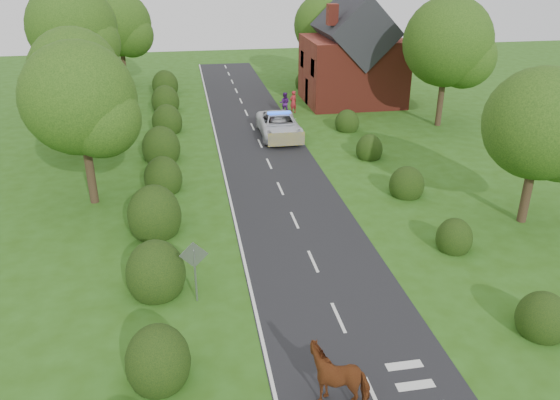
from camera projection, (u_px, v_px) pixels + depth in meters
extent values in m
plane|color=#2C5512|center=(338.00, 318.00, 19.76)|extent=(120.00, 120.00, 0.00)
cube|color=black|center=(272.00, 170.00, 33.19)|extent=(6.00, 70.00, 0.02)
cube|color=white|center=(375.00, 398.00, 16.17)|extent=(0.12, 1.80, 0.01)
cube|color=white|center=(338.00, 317.00, 19.75)|extent=(0.12, 1.80, 0.01)
cube|color=white|center=(313.00, 261.00, 23.33)|extent=(0.12, 1.80, 0.01)
cube|color=white|center=(295.00, 220.00, 26.92)|extent=(0.12, 1.80, 0.01)
cube|color=white|center=(280.00, 188.00, 30.50)|extent=(0.12, 1.80, 0.01)
cube|color=white|center=(269.00, 164.00, 34.08)|extent=(0.12, 1.80, 0.01)
cube|color=white|center=(260.00, 143.00, 37.67)|extent=(0.12, 1.80, 0.01)
cube|color=white|center=(253.00, 127.00, 41.25)|extent=(0.12, 1.80, 0.01)
cube|color=white|center=(246.00, 113.00, 44.83)|extent=(0.12, 1.80, 0.01)
cube|color=white|center=(241.00, 101.00, 48.41)|extent=(0.12, 1.80, 0.01)
cube|color=white|center=(236.00, 91.00, 52.00)|extent=(0.12, 1.80, 0.01)
cube|color=white|center=(232.00, 82.00, 55.58)|extent=(0.12, 1.80, 0.01)
cube|color=white|center=(229.00, 74.00, 59.16)|extent=(0.12, 1.80, 0.01)
cube|color=white|center=(226.00, 67.00, 62.75)|extent=(0.12, 1.80, 0.01)
cube|color=white|center=(224.00, 172.00, 32.73)|extent=(0.12, 70.00, 0.01)
cube|color=white|center=(415.00, 385.00, 16.66)|extent=(1.20, 0.35, 0.01)
cube|color=white|center=(404.00, 365.00, 17.47)|extent=(1.20, 0.35, 0.01)
ellipsoid|color=black|center=(158.00, 362.00, 16.69)|extent=(2.00, 2.10, 2.40)
ellipsoid|color=black|center=(156.00, 274.00, 21.11)|extent=(2.30, 2.41, 2.70)
ellipsoid|color=black|center=(155.00, 216.00, 25.52)|extent=(2.50, 2.62, 3.00)
ellipsoid|color=black|center=(163.00, 178.00, 30.10)|extent=(2.10, 2.20, 2.50)
ellipsoid|color=black|center=(161.00, 148.00, 34.51)|extent=(2.40, 2.52, 2.80)
ellipsoid|color=black|center=(167.00, 122.00, 39.96)|extent=(2.20, 2.31, 2.60)
ellipsoid|color=black|center=(165.00, 102.00, 45.29)|extent=(2.30, 2.41, 2.70)
ellipsoid|color=black|center=(165.00, 85.00, 50.64)|extent=(2.40, 2.52, 2.80)
ellipsoid|color=black|center=(542.00, 319.00, 18.81)|extent=(1.80, 1.89, 2.00)
ellipsoid|color=black|center=(454.00, 238.00, 24.15)|extent=(1.60, 1.68, 1.90)
ellipsoid|color=black|center=(407.00, 185.00, 29.53)|extent=(1.90, 2.00, 2.10)
ellipsoid|color=black|center=(369.00, 150.00, 34.90)|extent=(1.70, 1.78, 2.00)
ellipsoid|color=black|center=(347.00, 123.00, 40.32)|extent=(1.80, 1.89, 2.00)
ellipsoid|color=black|center=(304.00, 82.00, 52.83)|extent=(1.70, 1.78, 2.00)
cylinder|color=#332316|center=(90.00, 167.00, 28.10)|extent=(0.44, 0.44, 3.96)
sphere|color=#16390F|center=(79.00, 98.00, 26.60)|extent=(5.60, 5.60, 5.60)
sphere|color=#4D741D|center=(101.00, 118.00, 26.63)|extent=(3.92, 3.92, 3.92)
cylinder|color=#332316|center=(83.00, 126.00, 35.07)|extent=(0.44, 0.44, 3.74)
sphere|color=#16390F|center=(75.00, 73.00, 33.66)|extent=(5.60, 5.60, 5.60)
sphere|color=#4D741D|center=(92.00, 88.00, 33.67)|extent=(3.92, 3.92, 3.92)
cylinder|color=#332316|center=(81.00, 85.00, 43.56)|extent=(0.44, 0.44, 4.84)
sphere|color=#16390F|center=(72.00, 27.00, 41.73)|extent=(6.80, 6.80, 6.80)
sphere|color=#4D741D|center=(89.00, 43.00, 41.77)|extent=(4.76, 4.76, 4.76)
cylinder|color=#332316|center=(124.00, 64.00, 53.05)|extent=(0.44, 0.44, 4.18)
sphere|color=#16390F|center=(119.00, 24.00, 51.48)|extent=(6.00, 6.00, 6.00)
sphere|color=#4D741D|center=(131.00, 35.00, 51.50)|extent=(4.20, 4.20, 4.20)
cylinder|color=#332316|center=(528.00, 188.00, 26.15)|extent=(0.44, 0.44, 3.52)
sphere|color=#16390F|center=(541.00, 124.00, 24.83)|extent=(5.20, 5.20, 5.20)
cylinder|color=#332316|center=(441.00, 97.00, 40.78)|extent=(0.44, 0.44, 4.40)
sphere|color=#16390F|center=(448.00, 42.00, 39.12)|extent=(6.40, 6.40, 6.40)
sphere|color=#4D741D|center=(465.00, 57.00, 39.14)|extent=(4.48, 4.48, 4.48)
cylinder|color=#332316|center=(323.00, 63.00, 54.41)|extent=(0.44, 0.44, 3.96)
sphere|color=#16390F|center=(325.00, 25.00, 52.92)|extent=(6.00, 6.00, 6.00)
sphere|color=#4D741D|center=(336.00, 35.00, 52.92)|extent=(4.20, 4.20, 4.20)
cylinder|color=gray|center=(195.00, 276.00, 20.30)|extent=(0.08, 0.08, 2.20)
cube|color=gray|center=(194.00, 255.00, 19.93)|extent=(1.06, 0.04, 1.06)
cube|color=maroon|center=(352.00, 71.00, 47.00)|extent=(8.00, 7.00, 5.50)
cube|color=black|center=(354.00, 29.00, 45.57)|extent=(5.94, 7.40, 5.94)
cube|color=maroon|center=(332.00, 14.00, 42.80)|extent=(0.80, 0.80, 1.60)
imported|color=#572110|center=(339.00, 377.00, 15.94)|extent=(2.42, 1.79, 1.54)
imported|color=silver|center=(279.00, 125.00, 38.86)|extent=(2.82, 6.00, 1.66)
cube|color=yellow|center=(286.00, 139.00, 36.19)|extent=(2.48, 0.09, 0.91)
cube|color=blue|center=(279.00, 113.00, 38.48)|extent=(1.65, 0.30, 0.14)
imported|color=#AA222A|center=(293.00, 102.00, 44.47)|extent=(0.80, 0.72, 1.84)
imported|color=#4C196C|center=(285.00, 103.00, 44.32)|extent=(1.01, 0.89, 1.76)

